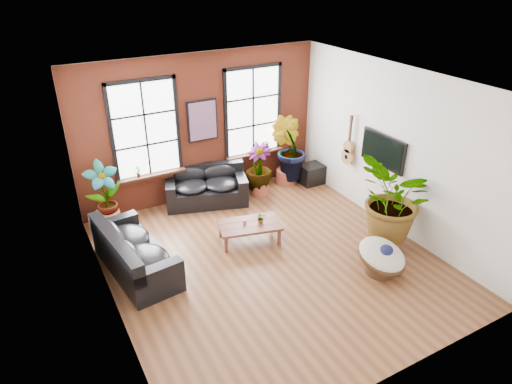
{
  "coord_description": "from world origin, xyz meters",
  "views": [
    {
      "loc": [
        -3.82,
        -6.33,
        5.37
      ],
      "look_at": [
        0.0,
        0.6,
        1.25
      ],
      "focal_mm": 32.0,
      "sensor_mm": 36.0,
      "label": 1
    }
  ],
  "objects_px": {
    "sofa_back": "(206,187)",
    "sofa_left": "(132,253)",
    "coffee_table": "(249,226)",
    "papasan_chair": "(382,257)"
  },
  "relations": [
    {
      "from": "sofa_left",
      "to": "coffee_table",
      "type": "relative_size",
      "value": 1.64
    },
    {
      "from": "coffee_table",
      "to": "sofa_left",
      "type": "bearing_deg",
      "value": -169.35
    },
    {
      "from": "sofa_back",
      "to": "coffee_table",
      "type": "distance_m",
      "value": 2.04
    },
    {
      "from": "coffee_table",
      "to": "papasan_chair",
      "type": "bearing_deg",
      "value": -38.71
    },
    {
      "from": "sofa_left",
      "to": "coffee_table",
      "type": "bearing_deg",
      "value": -100.52
    },
    {
      "from": "sofa_back",
      "to": "papasan_chair",
      "type": "xyz_separation_m",
      "value": [
        1.75,
        -4.21,
        -0.04
      ]
    },
    {
      "from": "sofa_back",
      "to": "sofa_left",
      "type": "height_order",
      "value": "sofa_back"
    },
    {
      "from": "coffee_table",
      "to": "papasan_chair",
      "type": "height_order",
      "value": "papasan_chair"
    },
    {
      "from": "sofa_left",
      "to": "papasan_chair",
      "type": "distance_m",
      "value": 4.68
    },
    {
      "from": "sofa_back",
      "to": "sofa_left",
      "type": "distance_m",
      "value": 2.99
    }
  ]
}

